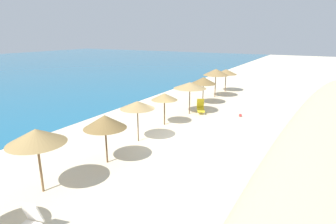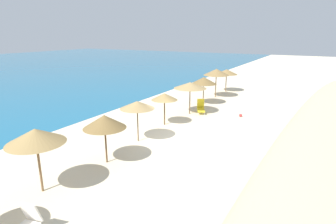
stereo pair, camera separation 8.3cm
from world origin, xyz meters
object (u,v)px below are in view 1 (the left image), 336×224
Objects in this scene: beach_umbrella_4 at (137,105)px; beach_ball at (240,115)px; lounge_chair_0 at (201,108)px; beach_umbrella_2 at (36,136)px; beach_umbrella_7 at (203,81)px; beach_umbrella_5 at (164,97)px; beach_umbrella_8 at (216,72)px; beach_umbrella_9 at (226,72)px; beach_umbrella_6 at (190,85)px; beach_umbrella_3 at (105,122)px.

beach_ball is (8.37, -4.14, -2.20)m from beach_umbrella_4.
lounge_chair_0 is at bearing -6.08° from beach_umbrella_4.
beach_ball is (0.41, -3.30, -0.31)m from lounge_chair_0.
beach_umbrella_2 reaches higher than beach_umbrella_7.
beach_umbrella_2 is at bearing 180.00° from beach_umbrella_5.
beach_umbrella_8 is 3.53m from beach_umbrella_9.
beach_umbrella_5 is at bearing 49.71° from lounge_chair_0.
beach_umbrella_2 reaches higher than beach_umbrella_5.
beach_umbrella_8 is at bearing -179.52° from beach_umbrella_9.
beach_umbrella_2 is 1.10× the size of beach_umbrella_4.
beach_umbrella_9 is at bearing 1.89° from beach_umbrella_6.
beach_umbrella_6 is at bearing -175.44° from beach_umbrella_7.
beach_umbrella_3 is 3.29m from beach_umbrella_4.
beach_umbrella_6 is 3.66m from beach_umbrella_7.
beach_umbrella_2 reaches higher than beach_umbrella_4.
beach_umbrella_6 is 1.05× the size of beach_umbrella_9.
beach_umbrella_2 is 11.37× the size of beach_ball.
beach_umbrella_2 is at bearing 59.26° from lounge_chair_0.
lounge_chair_0 is (-9.81, -1.03, -1.83)m from beach_umbrella_9.
beach_umbrella_7 is 1.70× the size of lounge_chair_0.
beach_umbrella_9 is at bearing 0.48° from beach_umbrella_7.
beach_umbrella_8 reaches higher than beach_umbrella_3.
beach_umbrella_6 reaches higher than beach_umbrella_9.
beach_umbrella_5 is 14.14m from beach_umbrella_9.
beach_umbrella_5 is 9.57× the size of beach_ball.
beach_umbrella_2 is 14.90m from lounge_chair_0.
beach_umbrella_7 reaches higher than beach_umbrella_4.
beach_umbrella_7 is 0.87× the size of beach_umbrella_8.
beach_umbrella_8 reaches higher than lounge_chair_0.
beach_umbrella_4 is 10.38× the size of beach_ball.
beach_umbrella_2 is at bearing 178.30° from beach_umbrella_4.
beach_umbrella_5 reaches higher than beach_ball.
beach_umbrella_8 is (17.53, 0.47, 0.43)m from beach_umbrella_3.
beach_umbrella_3 is 10.46m from beach_umbrella_6.
beach_umbrella_4 is 0.96× the size of beach_umbrella_6.
beach_umbrella_5 is 1.55× the size of lounge_chair_0.
beach_umbrella_4 is at bearing -176.84° from beach_umbrella_5.
beach_umbrella_9 is at bearing -110.66° from lounge_chair_0.
beach_umbrella_4 is at bearing -179.41° from beach_umbrella_9.
beach_umbrella_7 is at bearing -179.52° from beach_umbrella_9.
beach_umbrella_2 is 10.39m from beach_umbrella_5.
beach_umbrella_8 reaches higher than beach_umbrella_6.
beach_umbrella_3 is at bearing -178.45° from beach_umbrella_8.
beach_umbrella_7 reaches higher than beach_umbrella_5.
beach_umbrella_6 is at bearing 0.84° from beach_umbrella_3.
beach_umbrella_3 is 1.68× the size of lounge_chair_0.
beach_umbrella_3 is 1.09× the size of beach_umbrella_5.
beach_umbrella_8 reaches higher than beach_umbrella_7.
beach_umbrella_4 is 1.00× the size of beach_umbrella_9.
beach_umbrella_3 is at bearing -178.63° from beach_umbrella_9.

